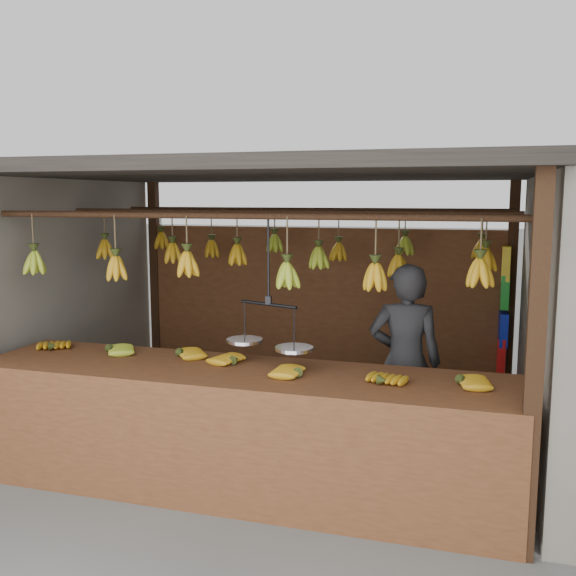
% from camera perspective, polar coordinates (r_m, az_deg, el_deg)
% --- Properties ---
extents(ground, '(80.00, 80.00, 0.00)m').
position_cam_1_polar(ground, '(5.96, -0.84, -12.88)').
color(ground, '#5B5B57').
extents(stall, '(4.30, 3.30, 2.40)m').
position_cam_1_polar(stall, '(5.88, 0.08, 6.53)').
color(stall, black).
rests_on(stall, ground).
extents(counter, '(3.93, 0.89, 0.96)m').
position_cam_1_polar(counter, '(4.60, -4.99, -9.84)').
color(counter, brown).
rests_on(counter, ground).
extents(hanging_bananas, '(3.59, 2.24, 0.37)m').
position_cam_1_polar(hanging_bananas, '(5.57, -0.91, 2.85)').
color(hanging_bananas, '#92A523').
rests_on(hanging_bananas, ground).
extents(balance_scale, '(0.69, 0.41, 0.94)m').
position_cam_1_polar(balance_scale, '(4.64, -1.73, -4.41)').
color(balance_scale, black).
rests_on(balance_scale, ground).
extents(vendor, '(0.63, 0.45, 1.61)m').
position_cam_1_polar(vendor, '(5.30, 10.36, -6.51)').
color(vendor, '#262628').
rests_on(vendor, ground).
extents(bag_bundles, '(0.08, 0.26, 1.26)m').
position_cam_1_polar(bag_bundles, '(6.75, 18.65, -1.84)').
color(bag_bundles, yellow).
rests_on(bag_bundles, ground).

